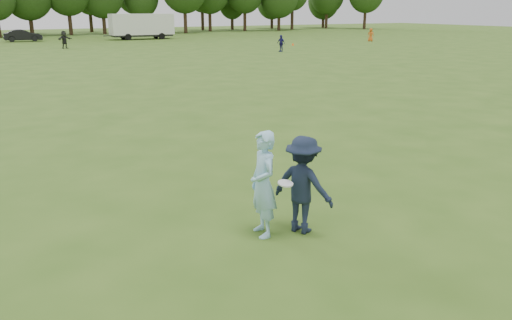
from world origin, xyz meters
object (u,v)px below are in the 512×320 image
object	(u,v)px
defender	(303,185)
player_far_c	(371,35)
thrower	(263,184)
player_far_d	(64,40)
player_far_b	(281,43)
car_f	(23,36)
field_cone	(293,44)
cargo_trailer	(142,25)

from	to	relation	value
defender	player_far_c	size ratio (longest dim) A/B	1.13
thrower	defender	world-z (taller)	thrower
player_far_d	defender	bearing A→B (deg)	-121.57
player_far_b	car_f	size ratio (longest dim) A/B	0.35
player_far_b	field_cone	bearing A→B (deg)	123.48
thrower	car_f	bearing A→B (deg)	-173.55
defender	field_cone	world-z (taller)	defender
player_far_c	player_far_d	distance (m)	34.86
player_far_d	field_cone	world-z (taller)	player_far_d
thrower	defender	xyz separation A→B (m)	(0.69, -0.21, -0.06)
player_far_d	cargo_trailer	world-z (taller)	cargo_trailer
defender	car_f	bearing A→B (deg)	-28.23
thrower	player_far_d	bearing A→B (deg)	-177.12
player_far_b	player_far_c	bearing A→B (deg)	97.03
thrower	player_far_c	size ratio (longest dim) A/B	1.21
player_far_c	player_far_d	world-z (taller)	player_far_d
player_far_d	cargo_trailer	bearing A→B (deg)	17.66
cargo_trailer	player_far_d	bearing A→B (deg)	-134.30
defender	player_far_b	world-z (taller)	defender
thrower	car_f	distance (m)	60.90
player_far_b	player_far_c	distance (m)	18.68
player_far_b	defender	bearing A→B (deg)	-46.81
defender	player_far_b	bearing A→B (deg)	-58.82
player_far_c	cargo_trailer	xyz separation A→B (m)	(-22.99, 17.83, 0.99)
thrower	car_f	size ratio (longest dim) A/B	0.44
player_far_d	thrower	bearing A→B (deg)	-122.42
player_far_c	thrower	bearing A→B (deg)	93.19
thrower	cargo_trailer	bearing A→B (deg)	172.99
player_far_c	field_cone	distance (m)	11.91
player_far_d	player_far_c	bearing A→B (deg)	-38.35
thrower	cargo_trailer	size ratio (longest dim) A/B	0.21
player_far_d	cargo_trailer	xyz separation A→B (m)	(11.31, 11.59, 0.90)
car_f	cargo_trailer	bearing A→B (deg)	-98.53
player_far_b	player_far_d	size ratio (longest dim) A/B	0.87
field_cone	cargo_trailer	world-z (taller)	cargo_trailer
car_f	player_far_b	bearing A→B (deg)	-143.44
player_far_d	field_cone	size ratio (longest dim) A/B	5.83
player_far_b	car_f	xyz separation A→B (m)	(-19.85, 27.43, -0.05)
defender	car_f	xyz separation A→B (m)	(0.18, 61.10, -0.18)
player_far_b	cargo_trailer	size ratio (longest dim) A/B	0.17
thrower	player_far_c	bearing A→B (deg)	144.37
thrower	player_far_b	xyz separation A→B (m)	(20.72, 33.47, -0.19)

